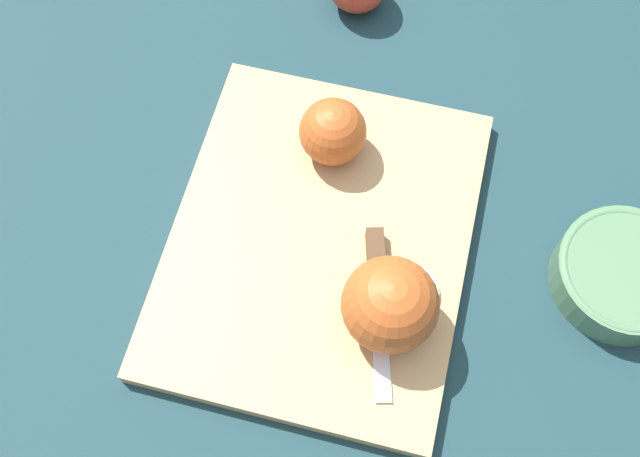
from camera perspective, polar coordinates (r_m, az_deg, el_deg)
ground_plane at (r=0.76m, az=0.00°, el=-1.24°), size 4.00×4.00×0.00m
cutting_board at (r=0.75m, az=0.00°, el=-0.95°), size 0.38×0.32×0.02m
apple_half_left at (r=0.76m, az=1.00°, el=7.37°), size 0.07×0.07×0.07m
apple_half_right at (r=0.67m, az=5.38°, el=-5.80°), size 0.09×0.09×0.09m
knife at (r=0.72m, az=4.36°, el=-3.69°), size 0.17×0.05×0.02m
apple_slice at (r=0.72m, az=6.67°, el=-4.93°), size 0.06×0.06×0.01m
bowl at (r=0.78m, az=22.09°, el=-3.23°), size 0.13×0.13×0.04m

